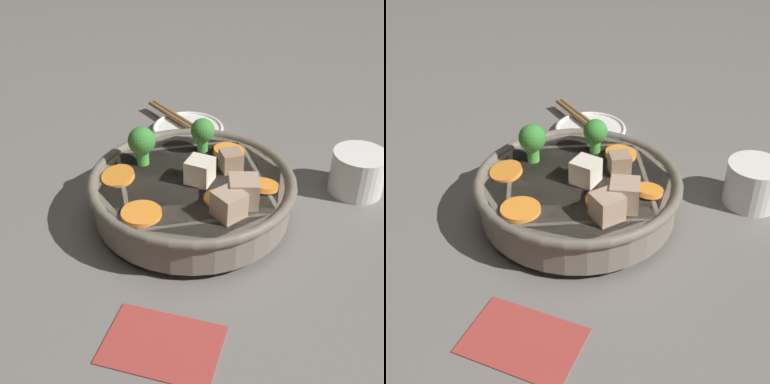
{
  "view_description": "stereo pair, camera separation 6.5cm",
  "coord_description": "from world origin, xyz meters",
  "views": [
    {
      "loc": [
        0.1,
        -0.53,
        0.41
      ],
      "look_at": [
        0.0,
        0.0,
        0.04
      ],
      "focal_mm": 50.0,
      "sensor_mm": 36.0,
      "label": 1
    },
    {
      "loc": [
        0.16,
        -0.51,
        0.41
      ],
      "look_at": [
        0.0,
        0.0,
        0.04
      ],
      "focal_mm": 50.0,
      "sensor_mm": 36.0,
      "label": 2
    }
  ],
  "objects": [
    {
      "name": "tea_cup",
      "position": [
        0.2,
        0.1,
        0.03
      ],
      "size": [
        0.07,
        0.07,
        0.06
      ],
      "color": "white",
      "rests_on": "ground_plane"
    },
    {
      "name": "chopsticks_pair",
      "position": [
        -0.05,
        0.21,
        0.02
      ],
      "size": [
        0.16,
        0.15,
        0.01
      ],
      "color": "olive",
      "rests_on": "side_saucer"
    },
    {
      "name": "napkin",
      "position": [
        0.01,
        -0.2,
        0.0
      ],
      "size": [
        0.12,
        0.09,
        0.0
      ],
      "color": "#A33833",
      "rests_on": "ground_plane"
    },
    {
      "name": "side_saucer",
      "position": [
        -0.05,
        0.21,
        0.01
      ],
      "size": [
        0.11,
        0.11,
        0.01
      ],
      "color": "white",
      "rests_on": "ground_plane"
    },
    {
      "name": "ground_plane",
      "position": [
        0.0,
        0.0,
        0.0
      ],
      "size": [
        3.0,
        3.0,
        0.0
      ],
      "primitive_type": "plane",
      "color": "slate"
    },
    {
      "name": "stirfry_bowl",
      "position": [
        0.0,
        0.0,
        0.04
      ],
      "size": [
        0.25,
        0.25,
        0.1
      ],
      "color": "slate",
      "rests_on": "ground_plane"
    }
  ]
}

